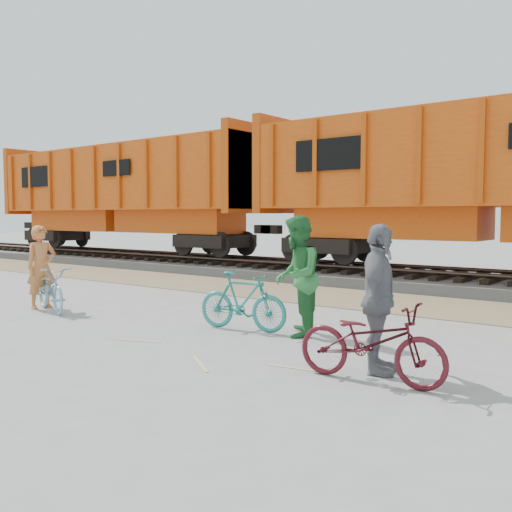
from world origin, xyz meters
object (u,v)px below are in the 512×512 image
at_px(bicycle_teal, 242,301).
at_px(person_solo, 41,267).
at_px(bicycle_blue, 51,289).
at_px(bicycle_maroon, 371,342).
at_px(person_man, 297,276).
at_px(person_woman, 378,299).
at_px(hopper_car_center, 499,177).
at_px(hopper_car_left, 125,192).

distance_m(bicycle_teal, person_solo, 5.00).
bearing_deg(bicycle_teal, bicycle_blue, 92.06).
xyz_separation_m(bicycle_maroon, person_solo, (-8.11, 0.67, 0.41)).
relative_size(bicycle_maroon, person_man, 0.93).
bearing_deg(person_woman, bicycle_blue, 71.57).
bearing_deg(hopper_car_center, bicycle_teal, -104.38).
distance_m(hopper_car_left, person_man, 16.13).
distance_m(hopper_car_center, bicycle_maroon, 9.95).
bearing_deg(person_solo, bicycle_blue, -95.42).
bearing_deg(person_man, bicycle_teal, -105.37).
bearing_deg(person_man, hopper_car_center, 145.58).
height_order(person_solo, person_woman, person_woman).
bearing_deg(person_man, bicycle_blue, -105.08).
height_order(bicycle_maroon, person_woman, person_woman).
bearing_deg(bicycle_teal, bicycle_maroon, -124.57).
bearing_deg(person_woman, bicycle_maroon, 176.90).
distance_m(person_solo, person_woman, 8.01).
bearing_deg(person_solo, hopper_car_left, 47.89).
bearing_deg(bicycle_maroon, bicycle_teal, 60.86).
xyz_separation_m(bicycle_blue, person_solo, (-0.50, 0.10, 0.43)).
bearing_deg(hopper_car_left, bicycle_blue, -46.59).
relative_size(person_solo, person_man, 0.90).
bearing_deg(person_solo, hopper_car_center, -32.30).
relative_size(hopper_car_center, person_man, 7.00).
xyz_separation_m(hopper_car_center, bicycle_maroon, (1.11, -9.56, -2.52)).
height_order(hopper_car_center, person_man, hopper_car_center).
height_order(hopper_car_left, bicycle_teal, hopper_car_left).
distance_m(hopper_car_left, hopper_car_center, 15.00).
height_order(bicycle_blue, person_woman, person_woman).
distance_m(bicycle_teal, person_woman, 3.30).
distance_m(hopper_car_left, bicycle_teal, 15.45).
distance_m(person_solo, person_man, 6.01).
bearing_deg(person_solo, person_man, -74.40).
bearing_deg(bicycle_maroon, hopper_car_left, 55.14).
relative_size(bicycle_blue, person_solo, 1.00).
distance_m(hopper_car_center, bicycle_teal, 8.71).
relative_size(bicycle_teal, person_woman, 0.90).
relative_size(hopper_car_left, person_man, 7.00).
relative_size(hopper_car_left, person_solo, 7.81).
xyz_separation_m(hopper_car_left, person_solo, (8.01, -8.89, -2.11)).
bearing_deg(hopper_car_left, person_woman, -29.77).
xyz_separation_m(person_solo, person_man, (5.92, 1.01, 0.10)).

